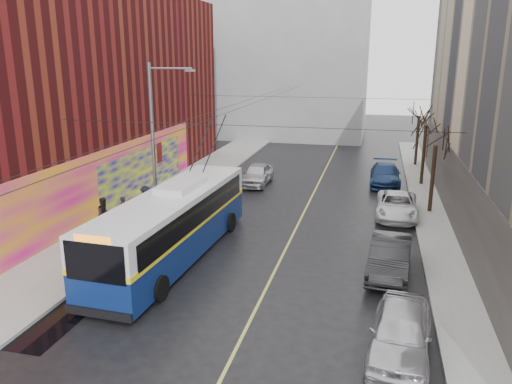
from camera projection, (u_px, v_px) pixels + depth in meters
ground at (203, 328)px, 17.67m from camera, size 140.00×140.00×0.00m
sidewalk_left at (146, 211)px, 30.72m from camera, size 4.00×60.00×0.15m
sidewalk_right at (436, 234)px, 26.84m from camera, size 2.00×60.00×0.15m
lane_line at (303, 214)px, 30.45m from camera, size 0.12×50.00×0.01m
building_left at (41, 93)px, 32.60m from camera, size 12.11×36.00×14.00m
building_far at (281, 59)px, 58.84m from camera, size 20.50×12.10×18.00m
streetlight_pole at (156, 141)px, 27.17m from camera, size 2.65×0.60×9.00m
catenary_wires at (242, 108)px, 30.45m from camera, size 18.00×60.00×0.22m
tree_near at (437, 132)px, 29.30m from camera, size 3.20×3.20×6.40m
tree_mid at (427, 115)px, 35.79m from camera, size 3.20×3.20×6.68m
tree_far at (420, 107)px, 42.38m from camera, size 3.20×3.20×6.57m
puddle at (47, 324)px, 17.95m from camera, size 2.13×3.68×0.01m
pigeons_flying at (224, 100)px, 25.67m from camera, size 2.27×1.17×0.35m
trolleybus at (173, 223)px, 23.47m from camera, size 3.47×13.03×6.12m
parked_car_a at (401, 332)px, 15.93m from camera, size 2.35×4.84×1.59m
parked_car_b at (390, 256)px, 21.92m from camera, size 2.09×4.99×1.60m
parked_car_c at (397, 205)px, 29.75m from camera, size 2.46×5.15×1.42m
parked_car_d at (385, 174)px, 37.23m from camera, size 2.23×5.36×1.55m
following_car at (257, 174)px, 37.27m from camera, size 1.93×4.66×1.58m
pedestrian_a at (124, 211)px, 27.85m from camera, size 0.45×0.63×1.63m
pedestrian_b at (105, 215)px, 26.66m from camera, size 1.08×1.16×1.92m
pedestrian_c at (146, 200)px, 29.74m from camera, size 1.27×1.24×1.75m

